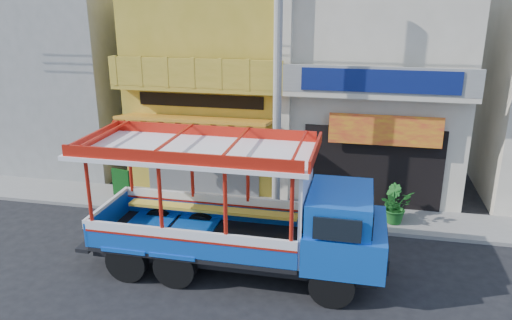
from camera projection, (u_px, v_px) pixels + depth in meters
The scene contains 11 objects.
ground at pixel (291, 278), 13.06m from camera, with size 90.00×90.00×0.00m, color black.
sidewalk at pixel (308, 214), 16.76m from camera, with size 30.00×2.00×0.12m, color slate.
shophouse_left at pixel (223, 72), 19.97m from camera, with size 6.00×7.50×8.24m.
shophouse_right at pixel (377, 77), 18.78m from camera, with size 6.00×6.75×8.24m.
party_pilaster at pixel (285, 92), 16.51m from camera, with size 0.35×0.30×8.00m, color beige.
filler_building_left at pixel (67, 74), 21.49m from camera, with size 6.00×6.00×7.60m, color gray.
utility_pole at pixel (283, 67), 14.72m from camera, with size 28.00×0.26×9.00m.
songthaew_truck at pixel (255, 213), 12.72m from camera, with size 7.84×2.71×3.65m.
green_sign at pixel (122, 187), 17.69m from camera, with size 0.72×0.45×1.11m.
potted_plant_a at pixel (396, 207), 15.83m from camera, with size 0.97×0.84×1.08m, color #18541C.
potted_plant_b at pixel (392, 201), 16.18m from camera, with size 0.62×0.50×1.12m, color #18541C.
Camera 1 is at (1.48, -11.38, 7.02)m, focal length 35.00 mm.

